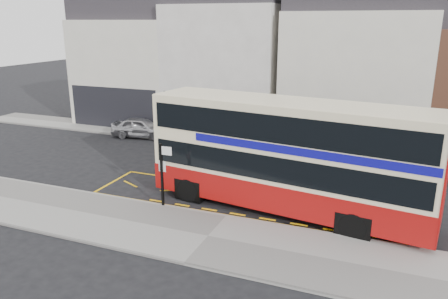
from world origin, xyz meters
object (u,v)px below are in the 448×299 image
at_px(double_decker_bus, 289,155).
at_px(street_tree_left, 88,72).
at_px(car_grey, 234,140).
at_px(bus_stop_post, 163,169).
at_px(car_silver, 141,127).
at_px(street_tree_right, 369,98).

height_order(double_decker_bus, street_tree_left, street_tree_left).
distance_m(double_decker_bus, car_grey, 9.55).
bearing_deg(street_tree_left, bus_stop_post, -42.74).
relative_size(car_silver, car_grey, 0.99).
xyz_separation_m(double_decker_bus, car_grey, (-5.31, 7.72, -1.84)).
relative_size(street_tree_left, street_tree_right, 1.20).
relative_size(car_silver, street_tree_left, 0.69).
distance_m(car_grey, street_tree_right, 8.70).
bearing_deg(car_grey, car_silver, 68.16).
distance_m(bus_stop_post, car_silver, 12.68).
bearing_deg(street_tree_left, double_decker_bus, -29.98).
height_order(double_decker_bus, street_tree_right, street_tree_right).
distance_m(bus_stop_post, street_tree_left, 18.50).
distance_m(double_decker_bus, street_tree_left, 21.48).
height_order(bus_stop_post, street_tree_left, street_tree_left).
bearing_deg(double_decker_bus, street_tree_left, 158.00).
bearing_deg(double_decker_bus, car_grey, 132.51).
bearing_deg(car_grey, street_tree_right, -85.96).
xyz_separation_m(car_silver, street_tree_right, (14.99, 2.16, 2.72)).
xyz_separation_m(bus_stop_post, street_tree_right, (7.51, 12.34, 1.58)).
bearing_deg(bus_stop_post, car_silver, 124.67).
height_order(double_decker_bus, car_grey, double_decker_bus).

